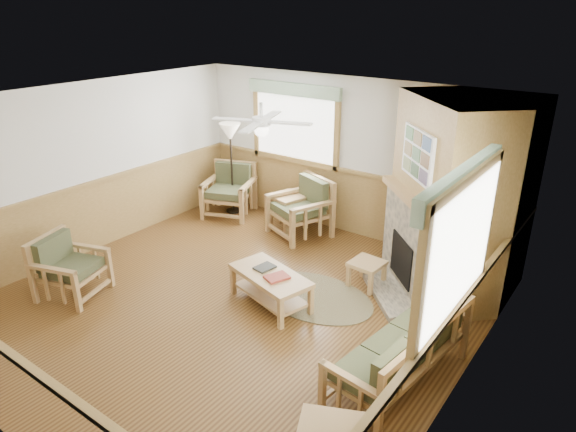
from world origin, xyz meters
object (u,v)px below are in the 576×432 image
Objects in this scene: armchair_left at (71,267)px; floor_lamp_left at (232,168)px; armchair_back_right at (300,208)px; end_table_chairs at (288,211)px; floor_lamp_right at (426,270)px; armchair_back_left at (229,191)px; sofa at (399,350)px; coffee_table at (271,289)px; footstool at (366,274)px.

floor_lamp_left is at bearing -13.88° from armchair_left.
armchair_left is (-1.38, -3.51, -0.07)m from armchair_back_right.
end_table_chairs is 3.53m from floor_lamp_right.
end_table_chairs is (-0.35, 0.12, -0.19)m from armchair_back_right.
armchair_back_right is 0.42m from end_table_chairs.
armchair_back_right is at bearing 154.25° from floor_lamp_right.
armchair_back_left is at bearing -74.70° from floor_lamp_left.
armchair_back_left is (-4.65, 2.46, 0.07)m from sofa.
end_table_chairs is (-1.33, 2.20, 0.08)m from coffee_table.
sofa is 2.06× the size of armchair_left.
armchair_left is 2.77m from coffee_table.
coffee_table is at bearing -39.71° from floor_lamp_left.
footstool is at bearing -68.75° from armchair_left.
coffee_table is 0.66× the size of floor_lamp_left.
floor_lamp_left is at bearing 84.24° from armchair_back_left.
end_table_chairs is (-3.38, 2.62, -0.10)m from sofa.
end_table_chairs is at bearing 0.31° from floor_lamp_left.
coffee_table is 3.50m from floor_lamp_left.
armchair_left reaches higher than coffee_table.
footstool is (-1.24, 1.61, -0.22)m from sofa.
armchair_back_left is at bearing -110.65° from sofa.
floor_lamp_right is (-0.21, 1.13, 0.38)m from sofa.
coffee_table is at bearing -124.24° from footstool.
armchair_left reaches higher than sofa.
coffee_table is at bearing -59.25° from armchair_back_left.
armchair_back_left is 3.32m from coffee_table.
end_table_chairs is 1.40× the size of footstool.
floor_lamp_left reaches higher than footstool.
armchair_back_left is 0.83× the size of coffee_table.
end_table_chairs is at bearing 154.76° from footstool.
floor_lamp_right reaches higher than footstool.
armchair_left is at bearing -89.68° from armchair_back_right.
coffee_table is at bearing -158.73° from floor_lamp_right.
armchair_left is at bearing -133.77° from coffee_table.
floor_lamp_right reaches higher than sofa.
coffee_table is 1.44m from footstool.
floor_lamp_left is (-0.28, 3.62, 0.44)m from armchair_left.
floor_lamp_left reaches higher than armchair_left.
floor_lamp_left is at bearing 163.82° from footstool.
armchair_back_left is 3.48m from armchair_left.
sofa is 1.85× the size of armchair_back_left.
armchair_back_left reaches higher than coffee_table.
coffee_table is 2.05m from floor_lamp_right.
footstool is at bearing 155.16° from floor_lamp_right.
floor_lamp_right is (3.17, -1.49, 0.48)m from end_table_chairs.
armchair_back_right is 1.61× the size of end_table_chairs.
armchair_back_right is 2.31m from coffee_table.
armchair_back_right is at bearing -20.01° from armchair_back_left.
coffee_table is 1.87× the size of end_table_chairs.
floor_lamp_left is (-3.45, 1.00, 0.68)m from footstool.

